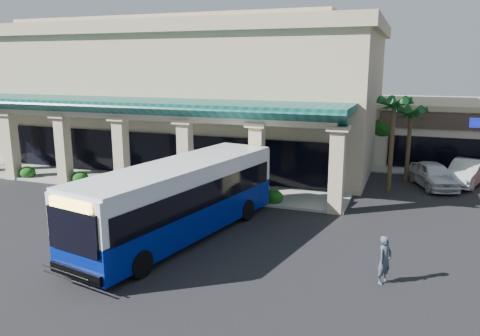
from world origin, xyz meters
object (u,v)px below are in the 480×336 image
at_px(car_white, 466,172).
at_px(pedestrian, 385,260).
at_px(car_silver, 433,175).
at_px(transit_bus, 181,201).

bearing_deg(car_white, pedestrian, -83.92).
bearing_deg(car_silver, transit_bus, -148.70).
distance_m(pedestrian, car_white, 17.47).
relative_size(pedestrian, car_silver, 0.37).
bearing_deg(pedestrian, car_white, 16.07).
distance_m(transit_bus, car_white, 20.38).
bearing_deg(car_silver, pedestrian, -117.40).
distance_m(transit_bus, pedestrian, 9.33).
relative_size(transit_bus, pedestrian, 6.99).
distance_m(car_silver, car_white, 2.58).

